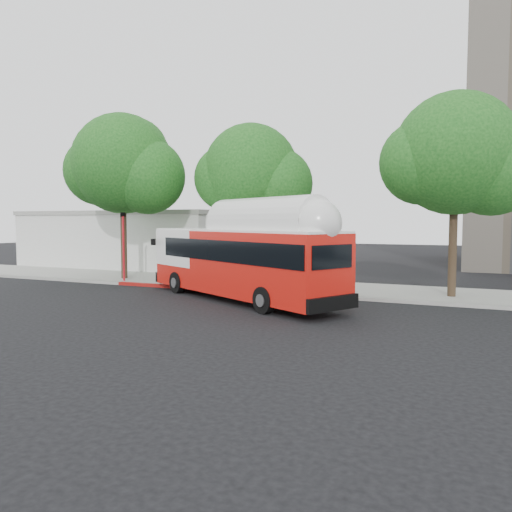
# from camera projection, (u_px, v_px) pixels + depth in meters

# --- Properties ---
(ground) EXTENTS (120.00, 120.00, 0.00)m
(ground) POSITION_uv_depth(u_px,v_px,m) (213.00, 305.00, 20.76)
(ground) COLOR black
(ground) RESTS_ON ground
(sidewalk) EXTENTS (60.00, 5.00, 0.15)m
(sidewalk) POSITION_uv_depth(u_px,v_px,m) (272.00, 285.00, 26.68)
(sidewalk) COLOR gray
(sidewalk) RESTS_ON ground
(curb_strip) EXTENTS (60.00, 0.30, 0.15)m
(curb_strip) POSITION_uv_depth(u_px,v_px,m) (252.00, 292.00, 24.31)
(curb_strip) COLOR gray
(curb_strip) RESTS_ON ground
(red_curb_segment) EXTENTS (10.00, 0.32, 0.16)m
(red_curb_segment) POSITION_uv_depth(u_px,v_px,m) (198.00, 288.00, 25.53)
(red_curb_segment) COLOR maroon
(red_curb_segment) RESTS_ON ground
(street_tree_left) EXTENTS (6.67, 5.80, 9.74)m
(street_tree_left) POSITION_uv_depth(u_px,v_px,m) (130.00, 168.00, 28.84)
(street_tree_left) COLOR #2D2116
(street_tree_left) RESTS_ON ground
(street_tree_mid) EXTENTS (5.75, 5.00, 8.62)m
(street_tree_mid) POSITION_uv_depth(u_px,v_px,m) (258.00, 175.00, 26.11)
(street_tree_mid) COLOR #2D2116
(street_tree_mid) RESTS_ON ground
(street_tree_right) EXTENTS (6.21, 5.40, 9.18)m
(street_tree_right) POSITION_uv_depth(u_px,v_px,m) (466.00, 158.00, 21.82)
(street_tree_right) COLOR #2D2116
(street_tree_right) RESTS_ON ground
(low_commercial_bldg) EXTENTS (16.20, 10.20, 4.25)m
(low_commercial_bldg) POSITION_uv_depth(u_px,v_px,m) (143.00, 239.00, 39.06)
(low_commercial_bldg) COLOR silver
(low_commercial_bldg) RESTS_ON ground
(transit_bus) EXTENTS (11.69, 7.66, 3.60)m
(transit_bus) POSITION_uv_depth(u_px,v_px,m) (240.00, 263.00, 21.95)
(transit_bus) COLOR red
(transit_bus) RESTS_ON ground
(signal_pole) EXTENTS (0.11, 0.38, 4.00)m
(signal_pole) POSITION_uv_depth(u_px,v_px,m) (124.00, 247.00, 28.03)
(signal_pole) COLOR red
(signal_pole) RESTS_ON ground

